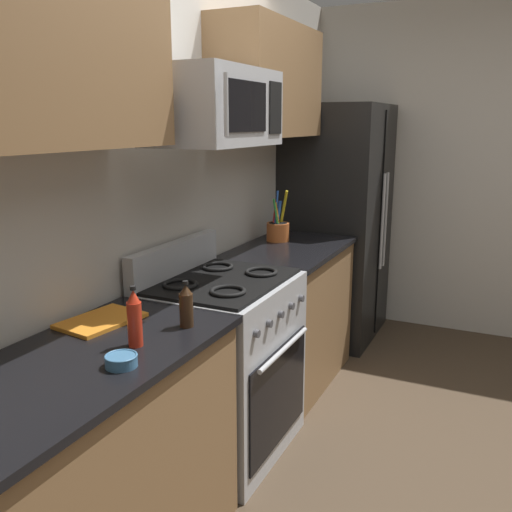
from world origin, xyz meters
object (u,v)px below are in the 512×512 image
Objects in this scene: microwave at (214,107)px; prep_bowl at (121,360)px; bottle_soy at (186,306)px; refrigerator at (337,223)px; utensil_crock at (278,230)px; range_oven at (223,364)px; cutting_board at (101,320)px; bottle_hot_sauce at (135,319)px.

prep_bowl is (-0.99, -0.20, -0.82)m from microwave.
bottle_soy is 0.41m from prep_bowl.
utensil_crock is (-0.82, 0.16, 0.08)m from refrigerator.
cutting_board is at bearing 166.60° from range_oven.
prep_bowl is (-2.84, -0.15, 0.02)m from refrigerator.
cutting_board is (-0.70, 0.14, -0.83)m from microwave.
bottle_hot_sauce is (-2.68, -0.09, 0.10)m from refrigerator.
range_oven is at bearing -13.40° from cutting_board.
utensil_crock reaches higher than bottle_soy.
utensil_crock is 1.88m from bottle_hot_sauce.
bottle_soy is 1.72× the size of prep_bowl.
refrigerator is at bearing -10.96° from utensil_crock.
cutting_board is at bearing 175.88° from refrigerator.
prep_bowl is (-0.16, -0.06, -0.08)m from bottle_hot_sauce.
microwave is 1.30m from prep_bowl.
bottle_hot_sauce reaches higher than cutting_board.
cutting_board is 0.36m from bottle_soy.
bottle_hot_sauce reaches higher than prep_bowl.
utensil_crock is 1.08× the size of cutting_board.
bottle_hot_sauce is (-0.13, -0.27, 0.09)m from cutting_board.
refrigerator reaches higher than cutting_board.
range_oven is 1.28m from microwave.
utensil_crock is 3.17× the size of prep_bowl.
utensil_crock is at bearing 10.71° from bottle_soy.
refrigerator is 2.44m from bottle_soy.
utensil_crock reaches higher than range_oven.
cutting_board is 2.95× the size of prep_bowl.
refrigerator is at bearing 1.89° from bottle_hot_sauce.
bottle_hot_sauce is (-0.83, -0.13, -0.74)m from microwave.
refrigerator is 5.74× the size of cutting_board.
bottle_hot_sauce is at bearing 21.81° from prep_bowl.
range_oven is 1.00m from bottle_hot_sauce.
microwave reaches higher than cutting_board.
utensil_crock reaches higher than cutting_board.
bottle_soy is at bearing -164.23° from range_oven.
microwave is 1.10m from cutting_board.
microwave is at bearing -173.71° from utensil_crock.
cutting_board is (-0.70, 0.17, 0.44)m from range_oven.
range_oven is 1.59× the size of microwave.
cutting_board is at bearing 107.96° from bottle_soy.
range_oven is at bearing 15.77° from bottle_soy.
range_oven is 0.84m from cutting_board.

